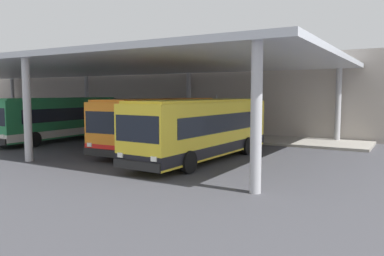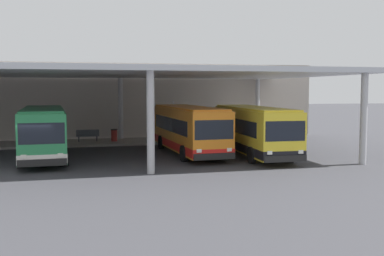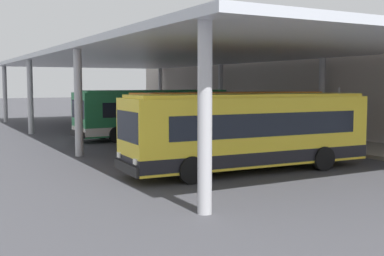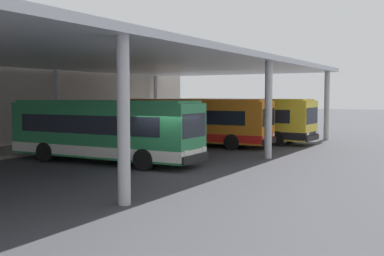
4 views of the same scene
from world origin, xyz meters
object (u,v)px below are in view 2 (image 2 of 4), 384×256
at_px(bus_second_bay, 189,129).
at_px(bus_middle_bay, 253,130).
at_px(banner_sign, 173,118).
at_px(trash_bin, 114,135).
at_px(bench_waiting, 88,135).
at_px(bus_nearest_bay, 43,132).

relative_size(bus_second_bay, bus_middle_bay, 1.00).
height_order(bus_middle_bay, banner_sign, banner_sign).
relative_size(bus_middle_bay, trash_bin, 10.84).
height_order(bench_waiting, trash_bin, trash_bin).
bearing_deg(bus_second_bay, trash_bin, 120.86).
bearing_deg(bus_nearest_bay, bus_middle_bay, -7.69).
bearing_deg(bus_second_bay, banner_sign, 86.73).
relative_size(bench_waiting, trash_bin, 1.84).
bearing_deg(bus_nearest_bay, bench_waiting, 69.44).
bearing_deg(banner_sign, bus_nearest_bay, -144.97).
distance_m(trash_bin, banner_sign, 4.93).
bearing_deg(trash_bin, bus_second_bay, -59.14).
xyz_separation_m(bus_nearest_bay, bus_middle_bay, (13.19, -1.78, 0.00)).
bearing_deg(bus_middle_bay, banner_sign, 112.51).
height_order(bench_waiting, banner_sign, banner_sign).
height_order(bus_nearest_bay, bus_middle_bay, same).
distance_m(bus_second_bay, bus_middle_bay, 4.30).
bearing_deg(bus_middle_bay, bus_nearest_bay, 172.31).
distance_m(bus_second_bay, banner_sign, 6.82).
distance_m(bus_nearest_bay, bench_waiting, 8.22).
distance_m(bus_middle_bay, bench_waiting, 14.01).
relative_size(bus_middle_bay, bench_waiting, 5.90).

